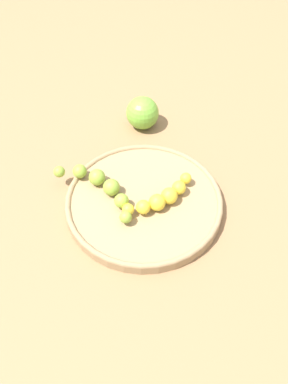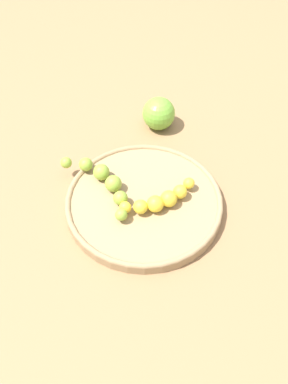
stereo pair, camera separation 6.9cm
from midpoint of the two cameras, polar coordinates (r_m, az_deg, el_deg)
name	(u,v)px [view 1 (the left image)]	position (r m, az deg, el deg)	size (l,w,h in m)	color
ground_plane	(144,206)	(0.71, -2.74, -2.14)	(2.40, 2.40, 0.00)	#936D47
fruit_bowl	(144,202)	(0.71, -2.78, -1.52)	(0.28, 0.28, 0.02)	#A08259
banana_yellow	(162,197)	(0.68, -0.33, -0.94)	(0.08, 0.13, 0.03)	yellow
banana_green	(100,185)	(0.71, -8.97, 0.76)	(0.17, 0.08, 0.03)	#8CAD38
apple_green	(142,113)	(0.85, -2.57, 11.03)	(0.07, 0.07, 0.07)	#72B238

